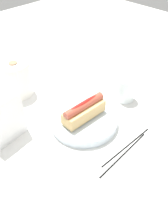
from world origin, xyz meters
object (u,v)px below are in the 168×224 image
water_glass (126,90)px  chopstick_far (124,154)px  hotdog_front (84,110)px  napkin_box (5,119)px  serving_bowl (84,120)px  paper_towel_roll (16,79)px  chopstick_near (127,146)px

water_glass → chopstick_far: bearing=-142.9°
hotdog_front → napkin_box: bearing=149.3°
serving_bowl → napkin_box: napkin_box is taller
serving_bowl → paper_towel_roll: size_ratio=1.68×
hotdog_front → water_glass: hotdog_front is taller
napkin_box → water_glass: bearing=-25.0°
hotdog_front → chopstick_far: bearing=-93.3°
paper_towel_roll → chopstick_near: 0.47m
water_glass → napkin_box: (-0.41, 0.14, 0.04)m
paper_towel_roll → napkin_box: 0.23m
water_glass → paper_towel_roll: size_ratio=0.67×
hotdog_front → paper_towel_roll: bearing=100.6°
water_glass → napkin_box: 0.43m
water_glass → chopstick_far: size_ratio=0.41×
serving_bowl → chopstick_far: bearing=-93.3°
chopstick_near → water_glass: bearing=41.0°
serving_bowl → chopstick_far: size_ratio=1.02×
hotdog_front → water_glass: (0.20, -0.01, -0.02)m
paper_towel_roll → napkin_box: size_ratio=0.89×
napkin_box → chopstick_far: 0.36m
paper_towel_roll → chopstick_far: size_ratio=0.61×
serving_bowl → hotdog_front: 0.04m
serving_bowl → chopstick_far: 0.18m
hotdog_front → serving_bowl: bearing=-90.0°
serving_bowl → chopstick_far: (-0.01, -0.17, -0.01)m
hotdog_front → napkin_box: (-0.21, 0.12, 0.01)m
water_glass → paper_towel_roll: 0.41m
serving_bowl → hotdog_front: size_ratio=1.49×
chopstick_near → hotdog_front: bearing=98.9°
napkin_box → chopstick_far: napkin_box is taller
paper_towel_roll → chopstick_near: (0.08, -0.46, -0.06)m
hotdog_front → water_glass: size_ratio=1.69×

